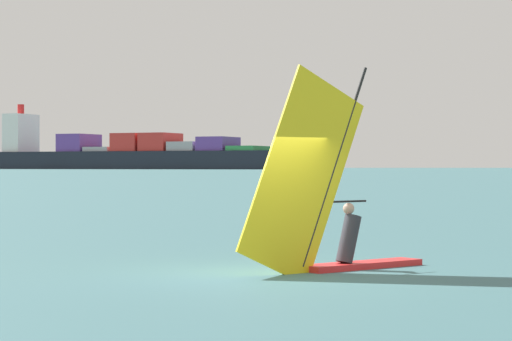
# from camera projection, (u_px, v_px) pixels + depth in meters

# --- Properties ---
(ground_plane) EXTENTS (4000.00, 4000.00, 0.00)m
(ground_plane) POSITION_uv_depth(u_px,v_px,m) (270.00, 275.00, 19.16)
(ground_plane) COLOR #386066
(windsurfer) EXTENTS (4.28, 1.84, 4.11)m
(windsurfer) POSITION_uv_depth(u_px,v_px,m) (330.00, 213.00, 19.97)
(windsurfer) COLOR red
(windsurfer) RESTS_ON ground_plane
(cargo_ship) EXTENTS (172.75, 157.99, 39.39)m
(cargo_ship) POSITION_uv_depth(u_px,v_px,m) (129.00, 154.00, 618.83)
(cargo_ship) COLOR black
(cargo_ship) RESTS_ON ground_plane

